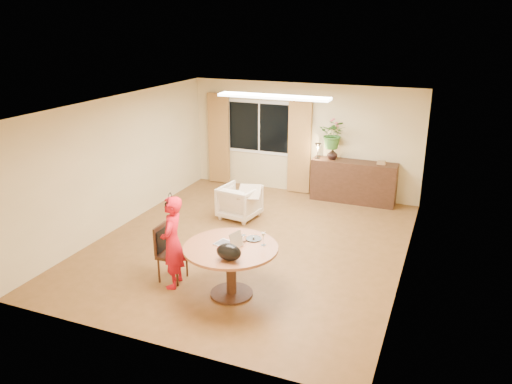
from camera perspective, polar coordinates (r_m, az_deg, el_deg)
floor at (r=9.33m, az=-0.71°, el=-5.97°), size 6.50×6.50×0.00m
ceiling at (r=8.56m, az=-0.78°, el=10.00°), size 6.50×6.50×0.00m
wall_back at (r=11.82m, az=5.39°, el=6.04°), size 5.50×0.00×5.50m
wall_left at (r=10.20m, az=-15.17°, el=3.35°), size 0.00×6.50×6.50m
wall_right at (r=8.25m, az=17.17°, el=-0.55°), size 0.00×6.50×6.50m
window at (r=12.11m, az=0.37°, el=7.41°), size 1.70×0.03×1.30m
curtain_left at (r=12.54m, az=-4.26°, el=6.10°), size 0.55×0.08×2.25m
curtain_right at (r=11.78m, az=5.00°, el=5.23°), size 0.55×0.08×2.25m
ceiling_panel at (r=9.67m, az=2.02°, el=10.83°), size 2.20×0.35×0.05m
dining_table at (r=7.45m, az=-2.88°, el=-7.42°), size 1.40×1.40×0.80m
dining_chair at (r=8.04m, az=-9.56°, el=-6.93°), size 0.45×0.42×0.92m
child at (r=7.76m, az=-9.53°, el=-5.68°), size 0.60×0.47×1.47m
laptop at (r=7.38m, az=-3.34°, el=-5.16°), size 0.43×0.34×0.25m
tumbler at (r=7.50m, az=-1.41°, el=-5.32°), size 0.08×0.08×0.11m
wine_glass at (r=7.36m, az=0.85°, el=-5.38°), size 0.08×0.08×0.21m
pot_lid at (r=7.58m, az=-0.28°, el=-5.31°), size 0.27×0.27×0.04m
handbag at (r=6.93m, az=-3.14°, el=-6.87°), size 0.41×0.30×0.24m
armchair at (r=10.43m, az=-1.89°, el=-1.13°), size 0.84×0.86×0.70m
throw at (r=10.13m, az=-0.75°, el=0.43°), size 0.58×0.65×0.03m
sideboard at (r=11.52m, az=11.07°, el=1.16°), size 1.90×0.46×0.95m
vase at (r=11.46m, az=8.72°, el=4.32°), size 0.26×0.26×0.25m
bouquet at (r=11.35m, az=8.83°, el=6.54°), size 0.60×0.53×0.66m
book_stack at (r=11.29m, az=14.14°, el=3.28°), size 0.19×0.15×0.08m
desk_lamp at (r=11.47m, az=7.07°, el=4.73°), size 0.18×0.18×0.37m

